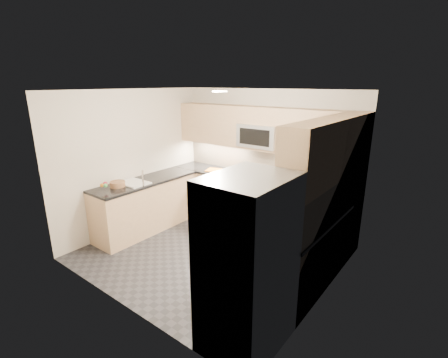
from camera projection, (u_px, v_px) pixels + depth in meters
floor at (211, 253)px, 5.14m from camera, size 3.60×3.20×0.00m
ceiling at (208, 90)px, 4.43m from camera, size 3.60×3.20×0.02m
wall_back at (265, 159)px, 6.00m from camera, size 3.60×0.02×2.50m
wall_front at (116, 210)px, 3.57m from camera, size 3.60×0.02×2.50m
wall_left at (133, 161)px, 5.84m from camera, size 0.02×3.20×2.50m
wall_right at (329, 205)px, 3.73m from camera, size 0.02×3.20×2.50m
base_cab_back_left at (210, 192)px, 6.64m from camera, size 1.42×0.60×0.90m
base_cab_back_right at (311, 218)px, 5.36m from camera, size 1.42×0.60×0.90m
base_cab_right at (305, 254)px, 4.25m from camera, size 0.60×1.70×0.90m
base_cab_peninsula at (147, 206)px, 5.89m from camera, size 0.60×2.00×0.90m
countertop_back_left at (210, 170)px, 6.50m from camera, size 1.42×0.63×0.04m
countertop_back_right at (313, 191)px, 5.23m from camera, size 1.42×0.63×0.04m
countertop_right at (308, 221)px, 4.11m from camera, size 0.63×1.70×0.04m
countertop_peninsula at (145, 181)px, 5.76m from camera, size 0.63×2.00×0.04m
upper_cab_back at (261, 128)px, 5.70m from camera, size 3.60×0.35×0.75m
upper_cab_right at (328, 150)px, 3.88m from camera, size 0.35×1.95×0.75m
backsplash_back at (265, 161)px, 6.01m from camera, size 3.60×0.01×0.51m
backsplash_right at (341, 199)px, 4.09m from camera, size 0.01×2.30×0.51m
gas_range at (255, 204)px, 5.98m from camera, size 0.76×0.65×0.91m
range_cooktop at (255, 180)px, 5.85m from camera, size 0.76×0.65×0.03m
oven_door_glass at (245, 209)px, 5.73m from camera, size 0.62×0.02×0.45m
oven_handle at (244, 195)px, 5.64m from camera, size 0.60×0.02×0.02m
microwave at (260, 136)px, 5.72m from camera, size 0.76×0.40×0.40m
microwave_door at (254, 137)px, 5.56m from camera, size 0.60×0.01×0.28m
refrigerator at (248, 264)px, 3.16m from camera, size 0.70×0.90×1.80m
fridge_handle_left at (207, 255)px, 3.23m from camera, size 0.02×0.02×1.20m
fridge_handle_right at (228, 242)px, 3.50m from camera, size 0.02×0.02×1.20m
sink_basin at (134, 187)px, 5.58m from camera, size 0.52×0.38×0.16m
faucet at (143, 178)px, 5.37m from camera, size 0.03×0.03×0.28m
utensil_bowl at (342, 191)px, 4.94m from camera, size 0.31×0.31×0.15m
cutting_board at (217, 170)px, 6.36m from camera, size 0.49×0.41×0.01m
fruit_basket at (118, 184)px, 5.37m from camera, size 0.33×0.33×0.09m
fruit_apple at (105, 184)px, 5.15m from camera, size 0.07×0.07×0.07m
fruit_pear at (105, 186)px, 5.07m from camera, size 0.07×0.07×0.07m
dish_towel_check at (237, 203)px, 5.75m from camera, size 0.16×0.07×0.32m
fruit_orange at (102, 185)px, 5.09m from camera, size 0.06×0.06×0.06m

